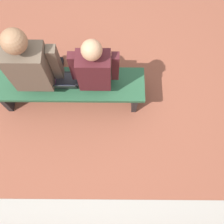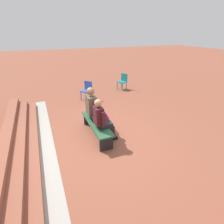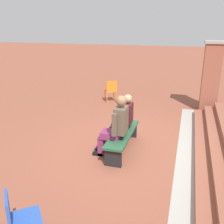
# 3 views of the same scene
# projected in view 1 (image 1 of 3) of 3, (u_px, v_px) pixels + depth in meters

# --- Properties ---
(ground_plane) EXTENTS (60.00, 60.00, 0.00)m
(ground_plane) POSITION_uv_depth(u_px,v_px,m) (84.00, 107.00, 3.45)
(ground_plane) COLOR brown
(concrete_strip) EXTENTS (7.34, 0.40, 0.01)m
(concrete_strip) POSITION_uv_depth(u_px,v_px,m) (66.00, 218.00, 2.97)
(concrete_strip) COLOR #A8A399
(concrete_strip) RESTS_ON ground
(bench) EXTENTS (1.80, 0.44, 0.45)m
(bench) POSITION_uv_depth(u_px,v_px,m) (69.00, 87.00, 3.16)
(bench) COLOR #285638
(bench) RESTS_ON ground
(person_student) EXTENTS (0.51, 0.65, 1.30)m
(person_student) POSITION_uv_depth(u_px,v_px,m) (95.00, 68.00, 2.85)
(person_student) COLOR #232328
(person_student) RESTS_ON ground
(person_adult) EXTENTS (0.60, 0.76, 1.44)m
(person_adult) POSITION_uv_depth(u_px,v_px,m) (34.00, 64.00, 2.80)
(person_adult) COLOR #7F2D5B
(person_adult) RESTS_ON ground
(laptop) EXTENTS (0.32, 0.29, 0.21)m
(laptop) POSITION_uv_depth(u_px,v_px,m) (64.00, 82.00, 3.02)
(laptop) COLOR black
(laptop) RESTS_ON bench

